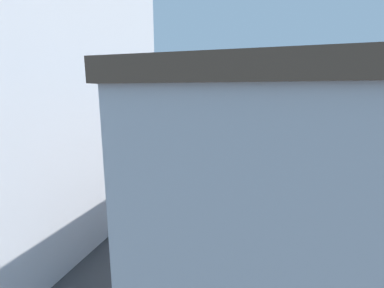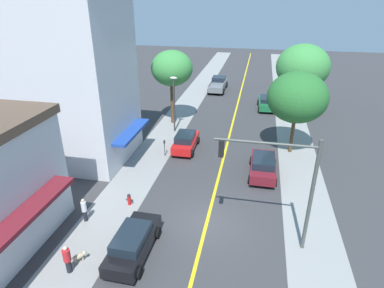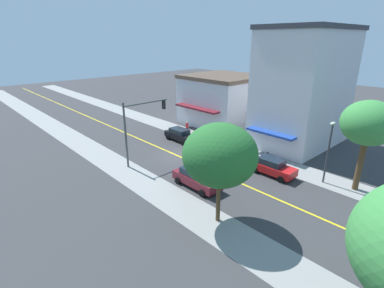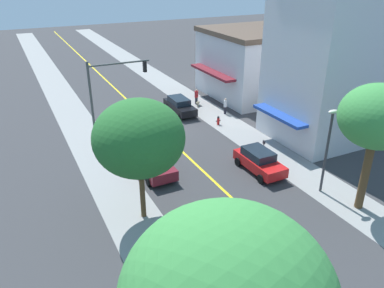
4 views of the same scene
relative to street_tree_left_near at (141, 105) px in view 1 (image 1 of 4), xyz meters
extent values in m
plane|color=#38383A|center=(-5.63, -11.25, -4.99)|extent=(140.00, 140.00, 0.00)
cube|color=gray|center=(-11.87, -11.25, -4.99)|extent=(3.25, 126.00, 0.01)
cube|color=gray|center=(0.60, -11.25, -4.99)|extent=(3.25, 126.00, 0.01)
cube|color=yellow|center=(-5.63, -11.25, -4.99)|extent=(0.20, 126.00, 0.00)
cube|color=silver|center=(-19.23, -16.69, -1.65)|extent=(9.79, 10.07, 6.69)
cube|color=brown|center=(-19.23, -16.69, 1.95)|extent=(10.09, 10.37, 0.50)
cube|color=maroon|center=(-13.73, -16.69, -1.86)|extent=(1.20, 7.65, 0.24)
cube|color=silver|center=(-19.23, -4.39, 1.52)|extent=(11.42, 7.35, 13.03)
cube|color=#1E429E|center=(-12.97, -4.39, -2.38)|extent=(1.09, 5.58, 0.24)
cylinder|color=brown|center=(0.00, 0.00, -3.43)|extent=(0.30, 0.30, 3.14)
ellipsoid|color=#286B2D|center=(0.00, 0.00, 0.01)|extent=(4.98, 4.98, 4.23)
cylinder|color=brown|center=(1.50, 11.55, -3.48)|extent=(0.34, 0.34, 3.03)
ellipsoid|color=#3D8E42|center=(1.50, 11.55, 0.26)|extent=(5.94, 5.94, 5.05)
cylinder|color=brown|center=(-12.01, 4.91, -2.85)|extent=(0.48, 0.48, 4.29)
ellipsoid|color=#3D8E42|center=(-12.01, 4.91, 0.89)|extent=(4.24, 4.24, 3.61)
cylinder|color=red|center=(-11.00, -10.43, -4.67)|extent=(0.24, 0.24, 0.64)
sphere|color=#232328|center=(-11.00, -10.43, -4.28)|extent=(0.22, 0.22, 0.22)
cylinder|color=#232328|center=(-11.17, -10.43, -4.64)|extent=(0.10, 0.10, 0.10)
cylinder|color=#232328|center=(-10.83, -10.43, -4.64)|extent=(0.10, 0.10, 0.10)
cylinder|color=#4C4C51|center=(-10.68, -3.04, -4.40)|extent=(0.07, 0.07, 1.19)
cube|color=#2D2D33|center=(-10.68, -3.04, -3.67)|extent=(0.12, 0.18, 0.26)
cylinder|color=#474C47|center=(-0.10, -12.30, -1.72)|extent=(0.20, 0.20, 6.55)
cylinder|color=#474C47|center=(-2.66, -12.30, 1.16)|extent=(5.11, 0.14, 0.14)
cube|color=black|center=(-4.82, -12.30, 0.66)|extent=(0.26, 0.32, 0.90)
sphere|color=red|center=(-4.82, -12.30, 0.96)|extent=(0.20, 0.20, 0.20)
sphere|color=yellow|center=(-4.82, -12.30, 0.66)|extent=(0.20, 0.20, 0.20)
sphere|color=green|center=(-4.82, -12.30, 0.36)|extent=(0.20, 0.20, 0.20)
cylinder|color=#38383D|center=(-11.24, 2.50, -2.32)|extent=(0.16, 0.16, 5.34)
ellipsoid|color=silver|center=(-11.24, 2.50, 0.49)|extent=(0.70, 0.36, 0.24)
cube|color=red|center=(-9.18, -1.43, -4.32)|extent=(1.77, 4.23, 0.70)
cube|color=#19232D|center=(-9.18, -1.64, -3.68)|extent=(1.54, 2.29, 0.58)
cylinder|color=black|center=(-10.06, -0.04, -4.67)|extent=(0.23, 0.64, 0.64)
cylinder|color=black|center=(-8.33, -0.03, -4.67)|extent=(0.23, 0.64, 0.64)
cylinder|color=black|center=(-10.03, -2.83, -4.67)|extent=(0.23, 0.64, 0.64)
cylinder|color=black|center=(-8.30, -2.81, -4.67)|extent=(0.23, 0.64, 0.64)
cube|color=maroon|center=(-2.37, -4.57, -4.31)|extent=(1.86, 4.63, 0.73)
cube|color=#19232D|center=(-2.36, -4.80, -3.67)|extent=(1.64, 2.50, 0.56)
cylinder|color=black|center=(-3.30, -3.04, -4.67)|extent=(0.22, 0.64, 0.64)
cylinder|color=black|center=(-1.44, -3.04, -4.67)|extent=(0.22, 0.64, 0.64)
cylinder|color=black|center=(-3.29, -6.10, -4.67)|extent=(0.22, 0.64, 0.64)
cylinder|color=black|center=(-1.44, -6.09, -4.67)|extent=(0.22, 0.64, 0.64)
cube|color=#196638|center=(-2.13, 11.60, -4.30)|extent=(1.99, 4.51, 0.75)
cube|color=#19232D|center=(-2.12, 11.38, -3.68)|extent=(1.68, 2.46, 0.49)
cylinder|color=black|center=(-3.09, 13.02, -4.67)|extent=(0.25, 0.65, 0.64)
cylinder|color=black|center=(-1.31, 13.10, -4.67)|extent=(0.25, 0.65, 0.64)
cylinder|color=black|center=(-2.95, 10.10, -4.67)|extent=(0.25, 0.65, 0.64)
cylinder|color=black|center=(-1.17, 10.18, -4.67)|extent=(0.25, 0.65, 0.64)
cube|color=black|center=(-9.05, -14.64, -4.32)|extent=(1.76, 4.56, 0.71)
cube|color=#19232D|center=(-9.06, -14.86, -3.70)|extent=(1.53, 2.47, 0.53)
cylinder|color=black|center=(-9.89, -13.13, -4.67)|extent=(0.23, 0.64, 0.64)
cylinder|color=black|center=(-8.18, -13.15, -4.67)|extent=(0.23, 0.64, 0.64)
cylinder|color=black|center=(-9.92, -16.13, -4.67)|extent=(0.23, 0.64, 0.64)
cylinder|color=black|center=(-8.22, -16.15, -4.67)|extent=(0.23, 0.64, 0.64)
cylinder|color=black|center=(-11.81, -16.50, -4.62)|extent=(0.29, 0.29, 0.74)
cylinder|color=red|center=(-11.81, -16.50, -3.92)|extent=(0.38, 0.38, 0.67)
sphere|color=beige|center=(-11.81, -16.50, -3.48)|extent=(0.21, 0.21, 0.21)
cylinder|color=black|center=(-13.01, -12.60, -4.63)|extent=(0.24, 0.24, 0.73)
cylinder|color=silver|center=(-13.01, -12.60, -3.94)|extent=(0.31, 0.31, 0.66)
sphere|color=beige|center=(-13.01, -12.60, -3.50)|extent=(0.21, 0.21, 0.21)
ellipsoid|color=#C6B28C|center=(-11.67, -15.82, -4.62)|extent=(0.62, 0.62, 0.27)
sphere|color=#C6B28C|center=(-11.43, -15.58, -4.53)|extent=(0.21, 0.21, 0.21)
cylinder|color=#C6B28C|center=(-11.52, -15.67, -4.87)|extent=(0.09, 0.09, 0.24)
cylinder|color=#C6B28C|center=(-11.83, -15.97, -4.87)|extent=(0.09, 0.09, 0.24)
camera|label=1|loc=(-28.53, -14.85, 1.52)|focal=24.29mm
camera|label=2|loc=(-3.25, -27.21, 7.85)|focal=30.44mm
camera|label=3|loc=(13.14, 11.58, 7.14)|focal=27.00mm
camera|label=4|loc=(5.70, 17.93, 8.36)|focal=35.89mm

